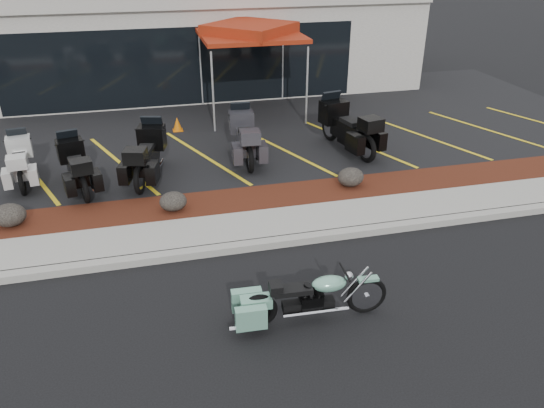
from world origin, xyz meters
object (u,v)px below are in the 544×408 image
object	(u,v)px
touring_white	(21,150)
popup_canopy	(250,32)
hero_cruiser	(367,290)
traffic_cone	(177,124)

from	to	relation	value
touring_white	popup_canopy	xyz separation A→B (m)	(6.61, 3.37, 2.07)
hero_cruiser	popup_canopy	bearing A→B (deg)	91.15
touring_white	hero_cruiser	bearing A→B (deg)	-146.64
traffic_cone	touring_white	bearing A→B (deg)	-151.09
touring_white	popup_canopy	distance (m)	7.71
traffic_cone	popup_canopy	xyz separation A→B (m)	(2.56, 1.14, 2.44)
traffic_cone	hero_cruiser	bearing A→B (deg)	-76.53
hero_cruiser	traffic_cone	world-z (taller)	hero_cruiser
touring_white	traffic_cone	bearing A→B (deg)	-69.09
hero_cruiser	popup_canopy	size ratio (longest dim) A/B	0.63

